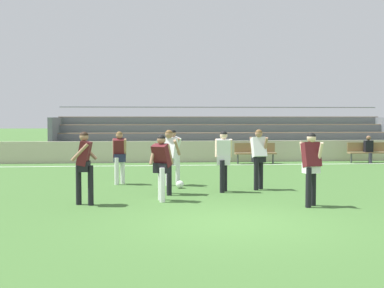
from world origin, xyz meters
TOP-DOWN VIEW (x-y plane):
  - ground_plane at (0.00, 0.00)m, footprint 160.00×160.00m
  - field_line_sideline at (0.00, 11.70)m, footprint 44.00×0.12m
  - sideline_wall at (0.00, 13.24)m, footprint 48.00×0.16m
  - bleacher_stand at (2.45, 15.87)m, footprint 17.19×3.49m
  - bench_centre_sideline at (8.20, 12.21)m, footprint 1.80×0.40m
  - bench_far_left at (3.10, 12.21)m, footprint 1.80×0.40m
  - spectator_seated at (8.20, 12.09)m, footprint 0.36×0.42m
  - player_white_pressing_high at (-0.89, 5.51)m, footprint 0.54×0.70m
  - player_white_wide_right at (-1.09, 3.71)m, footprint 0.65×0.51m
  - player_dark_dropping_back at (-1.33, 2.67)m, footprint 0.62×0.54m
  - player_dark_on_ball at (-3.13, 2.28)m, footprint 0.58×0.49m
  - player_dark_overlapping at (-2.49, 5.88)m, footprint 0.45×0.46m
  - player_dark_challenging at (2.05, 1.57)m, footprint 0.44×0.49m
  - player_white_trailing_run at (0.41, 4.00)m, footprint 0.50×0.37m
  - player_white_deep_cover at (1.47, 4.36)m, footprint 0.45×0.48m
  - soccer_ball at (-0.72, 4.85)m, footprint 0.22×0.22m

SIDE VIEW (x-z plane):
  - ground_plane at x=0.00m, z-range 0.00..0.00m
  - field_line_sideline at x=0.00m, z-range 0.00..0.01m
  - soccer_ball at x=-0.72m, z-range 0.00..0.22m
  - sideline_wall at x=0.00m, z-range 0.00..0.96m
  - bench_centre_sideline at x=8.20m, z-range 0.10..1.00m
  - bench_far_left at x=3.10m, z-range 0.10..1.00m
  - spectator_seated at x=8.20m, z-range 0.10..1.31m
  - player_dark_overlapping at x=-2.49m, z-range 0.15..1.76m
  - player_dark_dropping_back at x=-1.33m, z-range 0.15..1.77m
  - player_white_trailing_run at x=0.41m, z-range 0.16..1.83m
  - player_white_pressing_high at x=-0.89m, z-range 0.16..1.83m
  - player_dark_challenging at x=2.05m, z-range 0.17..1.86m
  - player_white_deep_cover at x=1.47m, z-range 0.17..1.87m
  - player_white_wide_right at x=-1.09m, z-range 0.17..1.88m
  - player_dark_on_ball at x=-3.13m, z-range 0.17..1.88m
  - bleacher_stand at x=2.45m, z-range -0.20..2.40m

